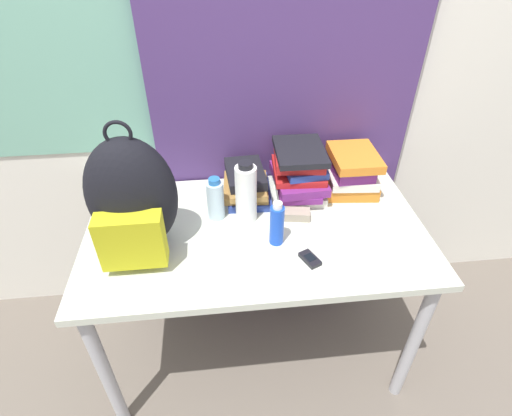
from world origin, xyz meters
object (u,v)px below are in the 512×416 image
(water_bottle, at_px, (216,199))
(sunscreen_bottle, at_px, (277,224))
(book_stack_right, at_px, (351,172))
(backpack, at_px, (132,200))
(sunglasses_case, at_px, (291,214))
(book_stack_center, at_px, (299,172))
(cell_phone, at_px, (310,259))
(book_stack_left, at_px, (247,184))
(sports_bottle, at_px, (246,193))

(water_bottle, height_order, sunscreen_bottle, same)
(book_stack_right, bearing_deg, backpack, -162.73)
(backpack, distance_m, sunglasses_case, 0.61)
(book_stack_center, relative_size, cell_phone, 3.00)
(backpack, height_order, sunscreen_bottle, backpack)
(sunscreen_bottle, xyz_separation_m, cell_phone, (0.10, -0.11, -0.08))
(sunglasses_case, bearing_deg, water_bottle, 172.20)
(backpack, bearing_deg, book_stack_right, 17.27)
(book_stack_left, bearing_deg, cell_phone, -65.93)
(backpack, relative_size, sports_bottle, 1.91)
(backpack, xyz_separation_m, sunscreen_bottle, (0.49, -0.03, -0.12))
(sunscreen_bottle, height_order, cell_phone, sunscreen_bottle)
(book_stack_left, distance_m, sunscreen_bottle, 0.32)
(sports_bottle, distance_m, sunscreen_bottle, 0.19)
(book_stack_left, xyz_separation_m, water_bottle, (-0.13, -0.13, 0.02))
(sunscreen_bottle, bearing_deg, book_stack_center, 65.16)
(book_stack_center, relative_size, water_bottle, 1.53)
(book_stack_left, bearing_deg, backpack, -146.48)
(book_stack_center, height_order, sunglasses_case, book_stack_center)
(cell_phone, bearing_deg, sports_bottle, 127.37)
(book_stack_center, height_order, water_bottle, book_stack_center)
(book_stack_left, relative_size, sunglasses_case, 1.74)
(sunglasses_case, bearing_deg, book_stack_left, 133.55)
(sports_bottle, bearing_deg, sunglasses_case, -5.61)
(water_bottle, relative_size, sunglasses_case, 1.16)
(book_stack_center, xyz_separation_m, water_bottle, (-0.35, -0.12, -0.02))
(backpack, distance_m, water_bottle, 0.34)
(book_stack_right, relative_size, sunglasses_case, 1.52)
(backpack, bearing_deg, book_stack_left, 33.52)
(book_stack_center, xyz_separation_m, sports_bottle, (-0.24, -0.15, 0.01))
(book_stack_left, distance_m, sunglasses_case, 0.24)
(water_bottle, height_order, cell_phone, water_bottle)
(water_bottle, bearing_deg, book_stack_left, 44.45)
(book_stack_center, relative_size, book_stack_right, 1.17)
(sunscreen_bottle, bearing_deg, sunglasses_case, 59.44)
(book_stack_right, xyz_separation_m, water_bottle, (-0.58, -0.13, -0.01))
(book_stack_right, bearing_deg, book_stack_center, -179.75)
(book_stack_center, distance_m, sports_bottle, 0.28)
(sunglasses_case, bearing_deg, backpack, -170.01)
(sunglasses_case, bearing_deg, book_stack_right, 30.15)
(book_stack_center, bearing_deg, sunscreen_bottle, -114.84)
(backpack, relative_size, book_stack_right, 2.06)
(sunglasses_case, bearing_deg, cell_phone, -84.49)
(cell_phone, bearing_deg, backpack, 166.33)
(book_stack_right, relative_size, sunscreen_bottle, 1.32)
(backpack, relative_size, sunscreen_bottle, 2.72)
(book_stack_right, distance_m, sunscreen_bottle, 0.47)
(book_stack_center, xyz_separation_m, book_stack_right, (0.23, 0.00, -0.02))
(water_bottle, distance_m, cell_phone, 0.44)
(book_stack_left, height_order, sunscreen_bottle, sunscreen_bottle)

